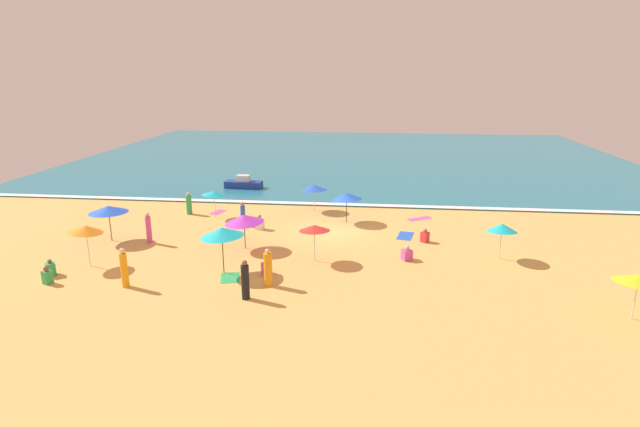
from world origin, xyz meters
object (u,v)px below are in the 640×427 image
beachgoer_4 (260,223)px  beachgoer_6 (51,269)px  beachgoer_3 (268,269)px  beachgoer_10 (266,269)px  beach_umbrella_8 (314,228)px  beachgoer_0 (407,254)px  beach_umbrella_1 (244,219)px  beachgoer_7 (189,204)px  beachgoer_1 (245,281)px  beachgoer_9 (124,268)px  beachgoer_2 (243,214)px  beach_umbrella_2 (108,209)px  beach_umbrella_9 (314,188)px  beachgoer_5 (47,276)px  beachgoer_8 (149,229)px  small_boat_0 (244,183)px  beach_umbrella_5 (214,193)px  beachgoer_11 (425,236)px  beach_umbrella_7 (86,229)px  beach_umbrella_6 (639,279)px  beach_umbrella_0 (347,196)px  beach_umbrella_4 (502,228)px

beachgoer_4 → beachgoer_6: beachgoer_4 is taller
beachgoer_3 → beachgoer_10: (-0.35, 1.23, -0.52)m
beach_umbrella_8 → beachgoer_0: bearing=7.9°
beach_umbrella_1 → beachgoer_7: bearing=131.3°
beachgoer_1 → beachgoer_9: size_ratio=0.96×
beachgoer_2 → beachgoer_10: (3.19, -7.72, -0.45)m
beach_umbrella_2 → beach_umbrella_8: 12.41m
beach_umbrella_9 → beachgoer_5: beach_umbrella_9 is taller
beachgoer_2 → beachgoer_7: bearing=152.9°
beachgoer_4 → beachgoer_6: 11.93m
beachgoer_8 → beachgoer_9: bearing=-75.5°
beachgoer_9 → small_boat_0: 19.96m
beach_umbrella_5 → beachgoer_2: beach_umbrella_5 is taller
beach_umbrella_2 → beachgoer_11: size_ratio=3.85×
beach_umbrella_5 → beachgoer_7: bearing=162.3°
beach_umbrella_7 → beachgoer_4: 10.23m
beach_umbrella_5 → beachgoer_5: beach_umbrella_5 is taller
beachgoer_1 → beachgoer_9: (-5.86, 0.64, 0.05)m
small_boat_0 → beach_umbrella_6: bearing=-44.0°
beachgoer_2 → beachgoer_8: 5.95m
beachgoer_9 → beachgoer_11: 16.39m
beach_umbrella_9 → beachgoer_3: (-0.57, -13.00, -0.84)m
beach_umbrella_9 → small_boat_0: bearing=137.8°
beach_umbrella_9 → beachgoer_8: 11.74m
beach_umbrella_6 → beachgoer_3: beach_umbrella_6 is taller
beachgoer_2 → beachgoer_6: size_ratio=1.91×
beach_umbrella_7 → small_boat_0: beach_umbrella_7 is taller
beach_umbrella_6 → beachgoer_4: size_ratio=2.84×
beach_umbrella_2 → beachgoer_3: bearing=-26.6°
beach_umbrella_5 → beachgoer_1: bearing=-66.6°
beach_umbrella_0 → beach_umbrella_9: beach_umbrella_0 is taller
beachgoer_1 → beachgoer_2: 10.82m
beach_umbrella_0 → beachgoer_8: size_ratio=1.53×
beachgoer_0 → beach_umbrella_6: bearing=-32.9°
beachgoer_6 → beach_umbrella_9: bearing=48.7°
beach_umbrella_0 → beachgoer_7: bearing=176.2°
beach_umbrella_0 → beach_umbrella_2: (-13.52, -5.23, 0.16)m
beach_umbrella_6 → small_boat_0: 29.82m
beach_umbrella_5 → beachgoer_3: 12.13m
beach_umbrella_1 → beachgoer_2: size_ratio=1.77×
beachgoer_5 → beach_umbrella_6: bearing=-1.5°
beach_umbrella_1 → beach_umbrella_4: beach_umbrella_1 is taller
beachgoer_11 → beach_umbrella_8: bearing=-148.6°
beach_umbrella_6 → beach_umbrella_4: bearing=121.1°
beach_umbrella_8 → beachgoer_4: 6.62m
beach_umbrella_5 → beachgoer_0: beach_umbrella_5 is taller
beachgoer_6 → beachgoer_7: 11.56m
beach_umbrella_0 → beach_umbrella_8: beach_umbrella_0 is taller
beach_umbrella_9 → beachgoer_9: bearing=-117.2°
beachgoer_3 → beachgoer_4: bearing=105.5°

